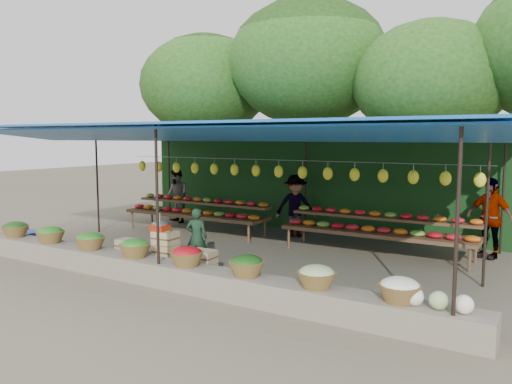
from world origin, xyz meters
The scene contains 16 objects.
ground centered at (0.00, 0.00, 0.00)m, with size 60.00×60.00×0.00m, color brown.
stone_curb centered at (0.00, -2.75, 0.20)m, with size 10.60×0.55×0.40m, color slate.
stall_canopy centered at (0.00, 0.06, 2.68)m, with size 10.80×6.60×2.82m.
produce_baskets centered at (-0.10, -2.75, 0.56)m, with size 8.98×0.58×0.34m.
netting_backdrop centered at (0.00, 3.15, 1.25)m, with size 10.60×0.06×2.50m, color #17401A.
tree_row centered at (0.50, 6.09, 4.70)m, with size 16.51×5.50×7.12m.
fruit_table_left centered at (-2.49, 1.35, 0.61)m, with size 4.21×0.95×0.93m.
fruit_table_right centered at (2.51, 1.35, 0.61)m, with size 4.21×0.95×0.93m.
crate_counter centered at (-0.62, -2.05, 0.31)m, with size 2.36×0.36×0.77m.
weighing_scale centered at (-0.73, -2.05, 0.85)m, with size 0.33×0.33×0.35m.
vendor_seated centered at (-0.29, -1.47, 0.59)m, with size 0.43×0.28×1.18m, color #17331F.
customer_left centered at (-3.94, 2.25, 0.81)m, with size 0.78×0.61×1.61m, color slate.
customer_mid centered at (0.06, 2.21, 0.80)m, with size 1.04×0.60×1.61m, color slate.
customer_right centered at (4.61, 2.32, 0.86)m, with size 1.01×0.42×1.72m, color slate.
blue_crate_front centered at (-5.68, -1.85, 0.15)m, with size 0.51×0.36×0.30m, color navy.
blue_crate_back centered at (-4.91, -2.01, 0.17)m, with size 0.55×0.40×0.33m, color navy.
Camera 1 is at (5.80, -9.21, 2.58)m, focal length 35.00 mm.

